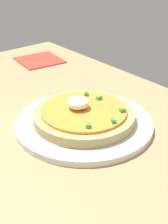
% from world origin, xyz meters
% --- Properties ---
extents(dining_table, '(1.19, 0.70, 0.03)m').
position_xyz_m(dining_table, '(0.00, 0.00, 0.02)').
color(dining_table, tan).
rests_on(dining_table, ground).
extents(plate, '(0.29, 0.29, 0.01)m').
position_xyz_m(plate, '(0.03, -0.05, 0.04)').
color(plate, silver).
rests_on(plate, dining_table).
extents(pizza, '(0.21, 0.21, 0.05)m').
position_xyz_m(pizza, '(0.03, -0.05, 0.06)').
color(pizza, tan).
rests_on(pizza, plate).
extents(napkin, '(0.15, 0.15, 0.00)m').
position_xyz_m(napkin, '(0.43, -0.20, 0.03)').
color(napkin, red).
rests_on(napkin, dining_table).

